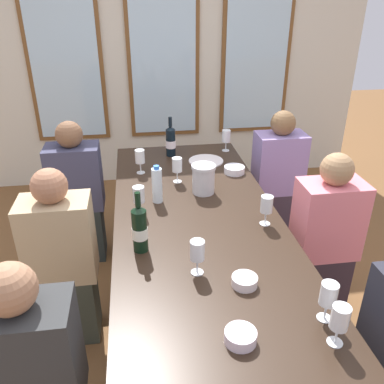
{
  "coord_description": "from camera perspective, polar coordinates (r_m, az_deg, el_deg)",
  "views": [
    {
      "loc": [
        -0.33,
        -1.95,
        1.93
      ],
      "look_at": [
        0.0,
        0.27,
        0.79
      ],
      "focal_mm": 37.76,
      "sensor_mm": 36.0,
      "label": 1
    }
  ],
  "objects": [
    {
      "name": "wine_glass_0",
      "position": [
        2.34,
        -7.53,
        -0.44
      ],
      "size": [
        0.07,
        0.07,
        0.17
      ],
      "color": "white",
      "rests_on": "dining_table"
    },
    {
      "name": "ground_plane",
      "position": [
        2.76,
        0.84,
        -17.38
      ],
      "size": [
        12.0,
        12.0,
        0.0
      ],
      "primitive_type": "plane",
      "color": "brown"
    },
    {
      "name": "back_wall_with_windows",
      "position": [
        4.25,
        -4.17,
        20.39
      ],
      "size": [
        4.16,
        0.1,
        2.9
      ],
      "color": "beige",
      "rests_on": "ground"
    },
    {
      "name": "metal_pitcher",
      "position": [
        2.58,
        1.63,
        1.89
      ],
      "size": [
        0.16,
        0.16,
        0.19
      ],
      "color": "silver",
      "rests_on": "dining_table"
    },
    {
      "name": "wine_glass_1",
      "position": [
        1.61,
        20.17,
        -16.41
      ],
      "size": [
        0.07,
        0.07,
        0.17
      ],
      "color": "white",
      "rests_on": "dining_table"
    },
    {
      "name": "tasting_bowl_0",
      "position": [
        1.85,
        7.43,
        -12.37
      ],
      "size": [
        0.12,
        0.12,
        0.04
      ],
      "primitive_type": "cylinder",
      "color": "white",
      "rests_on": "dining_table"
    },
    {
      "name": "seated_person_0",
      "position": [
        2.44,
        -17.77,
        -9.55
      ],
      "size": [
        0.38,
        0.24,
        1.11
      ],
      "color": "#33382D",
      "rests_on": "ground"
    },
    {
      "name": "water_bottle",
      "position": [
        2.46,
        -4.95,
        1.0
      ],
      "size": [
        0.06,
        0.06,
        0.24
      ],
      "color": "white",
      "rests_on": "dining_table"
    },
    {
      "name": "wine_glass_4",
      "position": [
        3.27,
        4.85,
        7.75
      ],
      "size": [
        0.07,
        0.07,
        0.17
      ],
      "color": "white",
      "rests_on": "dining_table"
    },
    {
      "name": "wine_bottle_0",
      "position": [
        3.17,
        -3.03,
        7.19
      ],
      "size": [
        0.08,
        0.08,
        0.31
      ],
      "color": "black",
      "rests_on": "dining_table"
    },
    {
      "name": "wine_glass_6",
      "position": [
        2.25,
        10.49,
        -1.92
      ],
      "size": [
        0.07,
        0.07,
        0.17
      ],
      "color": "white",
      "rests_on": "dining_table"
    },
    {
      "name": "tasting_bowl_1",
      "position": [
        2.9,
        6.0,
        3.15
      ],
      "size": [
        0.15,
        0.15,
        0.05
      ],
      "primitive_type": "cylinder",
      "color": "white",
      "rests_on": "dining_table"
    },
    {
      "name": "wine_glass_2",
      "position": [
        1.7,
        18.73,
        -13.6
      ],
      "size": [
        0.07,
        0.07,
        0.17
      ],
      "color": "white",
      "rests_on": "dining_table"
    },
    {
      "name": "wine_glass_5",
      "position": [
        1.85,
        0.76,
        -8.44
      ],
      "size": [
        0.07,
        0.07,
        0.17
      ],
      "color": "white",
      "rests_on": "dining_table"
    },
    {
      "name": "seated_person_1",
      "position": [
        2.63,
        18.16,
        -6.75
      ],
      "size": [
        0.38,
        0.24,
        1.11
      ],
      "color": "#34262F",
      "rests_on": "ground"
    },
    {
      "name": "seated_person_4",
      "position": [
        3.14,
        -15.8,
        -0.68
      ],
      "size": [
        0.38,
        0.24,
        1.11
      ],
      "color": "#262D2D",
      "rests_on": "ground"
    },
    {
      "name": "wine_bottle_1",
      "position": [
        2.01,
        -7.4,
        -5.15
      ],
      "size": [
        0.08,
        0.08,
        0.33
      ],
      "color": "black",
      "rests_on": "dining_table"
    },
    {
      "name": "seated_person_5",
      "position": [
        3.33,
        11.91,
        1.42
      ],
      "size": [
        0.38,
        0.24,
        1.11
      ],
      "color": "#3A2F3C",
      "rests_on": "ground"
    },
    {
      "name": "white_plate_0",
      "position": [
        3.09,
        1.99,
        4.41
      ],
      "size": [
        0.26,
        0.26,
        0.01
      ],
      "primitive_type": "cylinder",
      "color": "white",
      "rests_on": "dining_table"
    },
    {
      "name": "wine_glass_3",
      "position": [
        2.87,
        -7.37,
        4.92
      ],
      "size": [
        0.07,
        0.07,
        0.17
      ],
      "color": "white",
      "rests_on": "dining_table"
    },
    {
      "name": "tasting_bowl_2",
      "position": [
        1.61,
        6.86,
        -19.62
      ],
      "size": [
        0.12,
        0.12,
        0.05
      ],
      "primitive_type": "cylinder",
      "color": "white",
      "rests_on": "dining_table"
    },
    {
      "name": "wine_glass_7",
      "position": [
        2.71,
        -2.12,
        3.78
      ],
      "size": [
        0.07,
        0.07,
        0.17
      ],
      "color": "white",
      "rests_on": "dining_table"
    },
    {
      "name": "dining_table",
      "position": [
        2.34,
        0.95,
        -5.49
      ],
      "size": [
        0.96,
        2.47,
        0.74
      ],
      "color": "black",
      "rests_on": "ground"
    }
  ]
}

